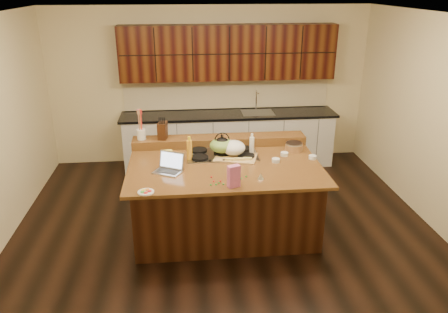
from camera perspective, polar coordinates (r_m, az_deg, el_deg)
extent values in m
cube|color=black|center=(5.90, 0.05, -9.28)|extent=(5.50, 5.00, 0.01)
cube|color=silver|center=(5.06, 0.06, 18.01)|extent=(5.50, 5.00, 0.01)
cube|color=beige|center=(7.73, -1.85, 9.19)|extent=(5.50, 0.01, 2.70)
cube|color=beige|center=(3.07, 4.89, -11.68)|extent=(5.50, 0.01, 2.70)
cube|color=beige|center=(6.22, 26.25, 3.77)|extent=(0.01, 5.00, 2.70)
cube|color=black|center=(5.68, 0.05, -5.44)|extent=(2.22, 1.42, 0.88)
cube|color=black|center=(5.48, 0.05, -1.16)|extent=(2.40, 1.60, 0.04)
cube|color=black|center=(6.10, -0.61, 2.09)|extent=(2.40, 0.30, 0.12)
cube|color=gray|center=(5.75, -0.25, 0.23)|extent=(0.92, 0.52, 0.02)
cylinder|color=black|center=(5.84, -3.30, 0.79)|extent=(0.22, 0.22, 0.03)
cylinder|color=black|center=(5.89, 2.53, 1.00)|extent=(0.22, 0.22, 0.03)
cylinder|color=black|center=(5.60, -3.18, -0.16)|extent=(0.22, 0.22, 0.03)
cylinder|color=black|center=(5.66, 2.90, 0.07)|extent=(0.22, 0.22, 0.03)
cylinder|color=black|center=(5.74, -0.25, 0.44)|extent=(0.22, 0.22, 0.03)
cube|color=silver|center=(7.69, 0.64, 2.14)|extent=(3.60, 0.62, 0.90)
cube|color=black|center=(7.54, 0.65, 5.50)|extent=(3.70, 0.66, 0.04)
cube|color=gray|center=(7.61, 4.42, 5.70)|extent=(0.55, 0.42, 0.01)
cylinder|color=gray|center=(7.73, 4.23, 7.39)|extent=(0.02, 0.02, 0.36)
cube|color=black|center=(7.46, 0.56, 13.44)|extent=(3.60, 0.34, 0.90)
cube|color=beige|center=(7.76, 0.41, 8.13)|extent=(3.60, 0.03, 0.50)
ellipsoid|color=black|center=(5.70, -0.25, 1.54)|extent=(0.24, 0.24, 0.20)
ellipsoid|color=olive|center=(5.70, -0.25, 1.45)|extent=(0.44, 0.44, 0.18)
cube|color=#B7B7BC|center=(5.27, -7.36, -2.01)|extent=(0.38, 0.34, 0.01)
cube|color=black|center=(5.27, -7.36, -1.92)|extent=(0.30, 0.24, 0.00)
cube|color=#B7B7BC|center=(5.31, -6.85, -0.46)|extent=(0.31, 0.20, 0.21)
cube|color=silver|center=(5.31, -6.88, -0.49)|extent=(0.28, 0.18, 0.17)
cylinder|color=gold|center=(5.55, -4.53, 0.80)|extent=(0.09, 0.09, 0.27)
cylinder|color=silver|center=(5.72, 3.65, 1.34)|extent=(0.08, 0.08, 0.25)
cube|color=tan|center=(5.64, 1.55, -0.12)|extent=(0.62, 0.52, 0.02)
ellipsoid|color=white|center=(5.67, 1.27, 1.15)|extent=(0.31, 0.31, 0.19)
cube|color=#EDD872|center=(5.51, 0.73, -0.38)|extent=(0.11, 0.03, 0.03)
cube|color=#EDD872|center=(5.52, 1.91, -0.34)|extent=(0.11, 0.03, 0.03)
cube|color=#EDD872|center=(5.54, 3.09, -0.29)|extent=(0.11, 0.03, 0.03)
cylinder|color=gray|center=(5.63, 2.73, 0.01)|extent=(0.20, 0.08, 0.01)
cylinder|color=white|center=(5.56, 6.78, -0.50)|extent=(0.13, 0.13, 0.04)
cylinder|color=white|center=(5.74, 11.49, -0.08)|extent=(0.12, 0.12, 0.04)
cylinder|color=white|center=(5.78, 7.89, 0.33)|extent=(0.10, 0.10, 0.04)
cylinder|color=#996B3F|center=(5.97, 9.12, 1.20)|extent=(0.26, 0.26, 0.09)
cone|color=silver|center=(5.07, 4.80, -2.57)|extent=(0.09, 0.09, 0.07)
cube|color=#CA5F97|center=(4.82, 1.28, -2.60)|extent=(0.15, 0.12, 0.25)
cylinder|color=white|center=(4.82, -10.17, -4.58)|extent=(0.19, 0.19, 0.01)
cube|color=#D6C64B|center=(5.55, -7.32, 0.04)|extent=(0.12, 0.10, 0.15)
cylinder|color=white|center=(6.06, -10.75, 2.86)|extent=(0.15, 0.15, 0.14)
cube|color=black|center=(6.03, -8.03, 3.37)|extent=(0.14, 0.20, 0.23)
ellipsoid|color=red|center=(4.96, -0.59, -3.36)|extent=(0.02, 0.02, 0.02)
ellipsoid|color=#198C26|center=(4.92, -0.08, -3.62)|extent=(0.02, 0.02, 0.02)
ellipsoid|color=red|center=(5.09, -1.65, -2.69)|extent=(0.02, 0.02, 0.02)
ellipsoid|color=#198C26|center=(5.05, 2.26, -2.90)|extent=(0.02, 0.02, 0.02)
ellipsoid|color=red|center=(4.98, -1.34, -3.26)|extent=(0.02, 0.02, 0.02)
ellipsoid|color=#198C26|center=(5.11, 2.91, -2.62)|extent=(0.02, 0.02, 0.02)
ellipsoid|color=red|center=(4.99, -0.45, -3.23)|extent=(0.02, 0.02, 0.02)
ellipsoid|color=#198C26|center=(4.95, -0.65, -3.44)|extent=(0.02, 0.02, 0.02)
ellipsoid|color=red|center=(5.06, 1.78, -2.85)|extent=(0.02, 0.02, 0.02)
ellipsoid|color=#198C26|center=(4.90, -1.75, -3.71)|extent=(0.02, 0.02, 0.02)
ellipsoid|color=red|center=(5.07, 1.81, -2.82)|extent=(0.02, 0.02, 0.02)
ellipsoid|color=#198C26|center=(4.91, -1.04, -3.67)|extent=(0.02, 0.02, 0.02)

